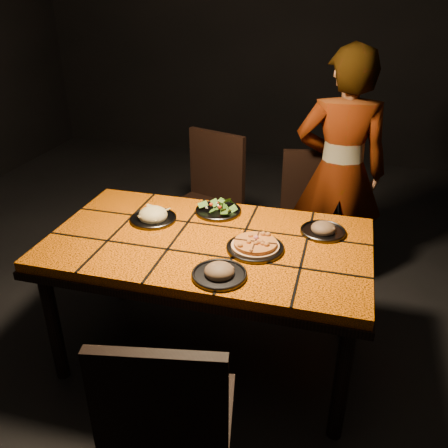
% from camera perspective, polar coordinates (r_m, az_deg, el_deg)
% --- Properties ---
extents(room_shell, '(6.04, 7.04, 3.08)m').
position_cam_1_polar(room_shell, '(2.12, -2.23, 16.17)').
color(room_shell, black).
rests_on(room_shell, ground).
extents(dining_table, '(1.62, 0.92, 0.75)m').
position_cam_1_polar(dining_table, '(2.42, -1.88, -3.46)').
color(dining_table, orange).
rests_on(dining_table, ground).
extents(chair_near, '(0.50, 0.50, 0.96)m').
position_cam_1_polar(chair_near, '(1.79, -6.73, -22.52)').
color(chair_near, black).
rests_on(chair_near, ground).
extents(chair_far_left, '(0.56, 0.56, 0.98)m').
position_cam_1_polar(chair_far_left, '(3.35, -1.89, 3.64)').
color(chair_far_left, black).
rests_on(chair_far_left, ground).
extents(chair_far_right, '(0.47, 0.47, 0.89)m').
position_cam_1_polar(chair_far_right, '(3.32, 10.34, 1.94)').
color(chair_far_right, black).
rests_on(chair_far_right, ground).
extents(diner, '(0.62, 0.43, 1.60)m').
position_cam_1_polar(diner, '(3.16, 13.76, 5.97)').
color(diner, brown).
rests_on(diner, ground).
extents(plate_pizza, '(0.28, 0.28, 0.04)m').
position_cam_1_polar(plate_pizza, '(2.29, 3.77, -2.70)').
color(plate_pizza, '#313135').
rests_on(plate_pizza, dining_table).
extents(plate_pasta, '(0.25, 0.25, 0.08)m').
position_cam_1_polar(plate_pasta, '(2.59, -8.52, 0.90)').
color(plate_pasta, '#313135').
rests_on(plate_pasta, dining_table).
extents(plate_salad, '(0.26, 0.26, 0.07)m').
position_cam_1_polar(plate_salad, '(2.64, -0.70, 1.91)').
color(plate_salad, '#313135').
rests_on(plate_salad, dining_table).
extents(plate_mushroom_a, '(0.25, 0.25, 0.08)m').
position_cam_1_polar(plate_mushroom_a, '(2.08, -0.57, -5.83)').
color(plate_mushroom_a, '#313135').
rests_on(plate_mushroom_a, dining_table).
extents(plate_mushroom_b, '(0.23, 0.23, 0.08)m').
position_cam_1_polar(plate_mushroom_b, '(2.48, 11.85, -0.64)').
color(plate_mushroom_b, '#313135').
rests_on(plate_mushroom_b, dining_table).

